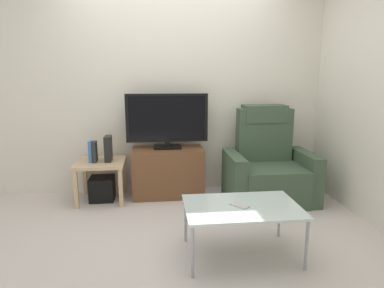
{
  "coord_description": "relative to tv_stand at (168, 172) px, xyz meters",
  "views": [
    {
      "loc": [
        -0.22,
        -2.98,
        1.42
      ],
      "look_at": [
        0.17,
        0.5,
        0.7
      ],
      "focal_mm": 31.15,
      "sensor_mm": 36.0,
      "label": 1
    }
  ],
  "objects": [
    {
      "name": "ground_plane",
      "position": [
        0.08,
        -0.86,
        -0.29
      ],
      "size": [
        6.4,
        6.4,
        0.0
      ],
      "primitive_type": "plane",
      "color": "#BCB2AD"
    },
    {
      "name": "tv_stand",
      "position": [
        0.0,
        0.0,
        0.0
      ],
      "size": [
        0.83,
        0.42,
        0.58
      ],
      "color": "brown",
      "rests_on": "ground"
    },
    {
      "name": "subwoofer_box",
      "position": [
        -0.77,
        -0.06,
        -0.15
      ],
      "size": [
        0.27,
        0.27,
        0.27
      ],
      "primitive_type": "cube",
      "color": "black",
      "rests_on": "ground"
    },
    {
      "name": "coffee_table",
      "position": [
        0.52,
        -1.44,
        0.1
      ],
      "size": [
        0.9,
        0.6,
        0.42
      ],
      "color": "#B2C6C1",
      "rests_on": "ground"
    },
    {
      "name": "cell_phone",
      "position": [
        0.5,
        -1.44,
        0.13
      ],
      "size": [
        0.15,
        0.16,
        0.01
      ],
      "primitive_type": "cube",
      "rotation": [
        0.0,
        0.0,
        0.68
      ],
      "color": "#B7B7BC",
      "rests_on": "coffee_table"
    },
    {
      "name": "game_console",
      "position": [
        -0.68,
        -0.05,
        0.32
      ],
      "size": [
        0.07,
        0.2,
        0.29
      ],
      "primitive_type": "cube",
      "color": "black",
      "rests_on": "side_table"
    },
    {
      "name": "wall_side",
      "position": [
        1.96,
        -0.86,
        1.01
      ],
      "size": [
        0.06,
        4.48,
        2.6
      ],
      "primitive_type": "cube",
      "color": "beige",
      "rests_on": "ground"
    },
    {
      "name": "television",
      "position": [
        -0.0,
        0.02,
        0.63
      ],
      "size": [
        0.95,
        0.2,
        0.64
      ],
      "color": "black",
      "rests_on": "tv_stand"
    },
    {
      "name": "side_table",
      "position": [
        -0.77,
        -0.06,
        0.1
      ],
      "size": [
        0.54,
        0.54,
        0.46
      ],
      "color": "tan",
      "rests_on": "ground"
    },
    {
      "name": "book_leftmost",
      "position": [
        -0.87,
        -0.08,
        0.29
      ],
      "size": [
        0.04,
        0.11,
        0.24
      ],
      "primitive_type": "cube",
      "color": "#3366B2",
      "rests_on": "side_table"
    },
    {
      "name": "book_middle",
      "position": [
        -0.82,
        -0.08,
        0.29
      ],
      "size": [
        0.04,
        0.14,
        0.23
      ],
      "primitive_type": "cube",
      "color": "#262626",
      "rests_on": "side_table"
    },
    {
      "name": "recliner_armchair",
      "position": [
        1.15,
        -0.24,
        0.08
      ],
      "size": [
        0.98,
        0.78,
        1.08
      ],
      "rotation": [
        0.0,
        0.0,
        -0.03
      ],
      "color": "#384C38",
      "rests_on": "ground"
    },
    {
      "name": "wall_back",
      "position": [
        0.08,
        0.27,
        1.01
      ],
      "size": [
        6.4,
        0.06,
        2.6
      ],
      "primitive_type": "cube",
      "color": "beige",
      "rests_on": "ground"
    }
  ]
}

